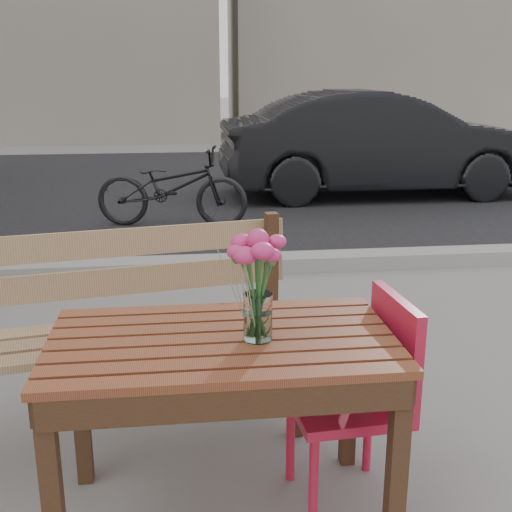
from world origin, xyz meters
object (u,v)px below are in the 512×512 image
Objects in this scene: parked_car at (379,144)px; red_chair at (365,387)px; main_vase at (258,272)px; main_table at (222,369)px; bicycle at (172,187)px.

red_chair is at bearing 161.61° from parked_car.
main_table is at bearing 164.49° from main_vase.
red_chair is 0.20× the size of parked_car.
parked_car is (2.31, 6.04, -0.27)m from main_vase.
main_vase reaches higher than bicycle.
main_table is 0.73× the size of bicycle.
red_chair is at bearing 6.57° from main_table.
parked_car is at bearing 68.11° from main_table.
parked_car is 3.00m from bicycle.
main_table is 4.57m from bicycle.
parked_car reaches higher than main_vase.
main_vase is 0.24× the size of bicycle.
parked_car is at bearing -49.51° from bicycle.
main_table is at bearing 157.46° from parked_car.
main_table is 0.36m from main_vase.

